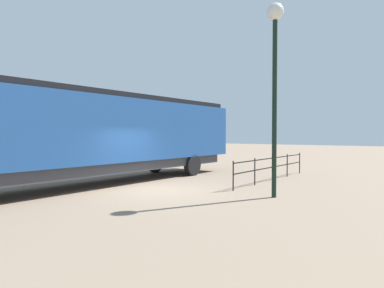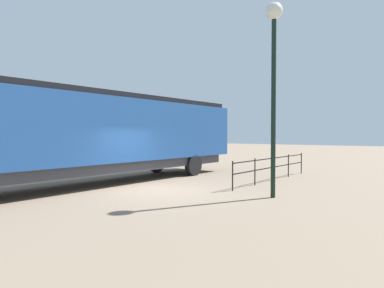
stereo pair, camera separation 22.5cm
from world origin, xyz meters
name	(u,v)px [view 1 (the left image)]	position (x,y,z in m)	size (l,w,h in m)	color
ground_plane	(158,190)	(0.00, 0.00, 0.00)	(120.00, 120.00, 0.00)	#84705B
locomotive	(99,133)	(-3.16, -0.34, 2.23)	(3.00, 17.27, 3.95)	navy
lamp_post	(275,54)	(4.17, 1.32, 4.90)	(0.58, 0.58, 6.62)	black
platform_fence	(272,165)	(2.36, 5.32, 0.74)	(0.05, 7.37, 1.15)	black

